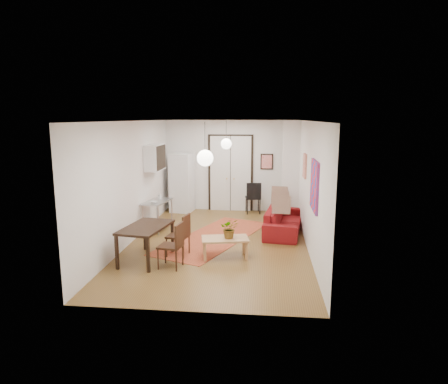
# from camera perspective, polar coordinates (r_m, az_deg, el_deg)

# --- Properties ---
(floor) EXTENTS (7.00, 7.00, 0.00)m
(floor) POSITION_cam_1_polar(r_m,az_deg,el_deg) (9.72, -0.84, -7.25)
(floor) COLOR brown
(floor) RESTS_ON ground
(ceiling) EXTENTS (4.20, 7.00, 0.02)m
(ceiling) POSITION_cam_1_polar(r_m,az_deg,el_deg) (9.25, -0.89, 10.12)
(ceiling) COLOR white
(ceiling) RESTS_ON wall_back
(wall_back) EXTENTS (4.20, 0.02, 2.90)m
(wall_back) POSITION_cam_1_polar(r_m,az_deg,el_deg) (12.82, 0.96, 3.76)
(wall_back) COLOR silver
(wall_back) RESTS_ON floor
(wall_front) EXTENTS (4.20, 0.02, 2.90)m
(wall_front) POSITION_cam_1_polar(r_m,az_deg,el_deg) (5.98, -4.77, -4.25)
(wall_front) COLOR silver
(wall_front) RESTS_ON floor
(wall_left) EXTENTS (0.02, 7.00, 2.90)m
(wall_left) POSITION_cam_1_polar(r_m,az_deg,el_deg) (9.84, -13.11, 1.39)
(wall_left) COLOR silver
(wall_left) RESTS_ON floor
(wall_right) EXTENTS (0.02, 7.00, 2.90)m
(wall_right) POSITION_cam_1_polar(r_m,az_deg,el_deg) (9.37, 12.01, 0.98)
(wall_right) COLOR silver
(wall_right) RESTS_ON floor
(double_doors) EXTENTS (1.44, 0.06, 2.50)m
(double_doors) POSITION_cam_1_polar(r_m,az_deg,el_deg) (12.81, 0.94, 2.63)
(double_doors) COLOR silver
(double_doors) RESTS_ON wall_back
(stub_partition) EXTENTS (0.50, 0.10, 2.90)m
(stub_partition) POSITION_cam_1_polar(r_m,az_deg,el_deg) (11.86, 9.52, 3.06)
(stub_partition) COLOR silver
(stub_partition) RESTS_ON floor
(wall_cabinet) EXTENTS (0.35, 1.00, 0.70)m
(wall_cabinet) POSITION_cam_1_polar(r_m,az_deg,el_deg) (11.15, -9.84, 4.90)
(wall_cabinet) COLOR white
(wall_cabinet) RESTS_ON wall_left
(painting_popart) EXTENTS (0.05, 1.00, 1.00)m
(painting_popart) POSITION_cam_1_polar(r_m,az_deg,el_deg) (8.11, 12.80, 0.90)
(painting_popart) COLOR red
(painting_popart) RESTS_ON wall_right
(painting_abstract) EXTENTS (0.05, 0.50, 0.60)m
(painting_abstract) POSITION_cam_1_polar(r_m,az_deg,el_deg) (10.10, 11.47, 3.70)
(painting_abstract) COLOR beige
(painting_abstract) RESTS_ON wall_right
(poster_back) EXTENTS (0.40, 0.03, 0.50)m
(poster_back) POSITION_cam_1_polar(r_m,az_deg,el_deg) (12.73, 6.13, 4.33)
(poster_back) COLOR red
(poster_back) RESTS_ON wall_back
(print_left) EXTENTS (0.03, 0.44, 0.54)m
(print_left) POSITION_cam_1_polar(r_m,az_deg,el_deg) (11.66, -9.90, 5.39)
(print_left) COLOR olive
(print_left) RESTS_ON wall_left
(pendant_back) EXTENTS (0.30, 0.30, 0.80)m
(pendant_back) POSITION_cam_1_polar(r_m,az_deg,el_deg) (11.26, 0.32, 6.90)
(pendant_back) COLOR white
(pendant_back) RESTS_ON ceiling
(pendant_front) EXTENTS (0.30, 0.30, 0.80)m
(pendant_front) POSITION_cam_1_polar(r_m,az_deg,el_deg) (7.30, -2.71, 4.87)
(pendant_front) COLOR white
(pendant_front) RESTS_ON ceiling
(kilim_rug) EXTENTS (2.76, 4.08, 0.01)m
(kilim_rug) POSITION_cam_1_polar(r_m,az_deg,el_deg) (10.13, -1.36, -6.47)
(kilim_rug) COLOR #B9562E
(kilim_rug) RESTS_ON floor
(sofa) EXTENTS (2.27, 1.15, 0.64)m
(sofa) POSITION_cam_1_polar(r_m,az_deg,el_deg) (10.61, 8.53, -4.03)
(sofa) COLOR maroon
(sofa) RESTS_ON floor
(coffee_table) EXTENTS (1.07, 0.73, 0.44)m
(coffee_table) POSITION_cam_1_polar(r_m,az_deg,el_deg) (8.62, 0.14, -6.94)
(coffee_table) COLOR tan
(coffee_table) RESTS_ON floor
(potted_plant) EXTENTS (0.40, 0.44, 0.43)m
(potted_plant) POSITION_cam_1_polar(r_m,az_deg,el_deg) (8.53, 0.81, -5.22)
(potted_plant) COLOR #306C35
(potted_plant) RESTS_ON coffee_table
(kitchen_counter) EXTENTS (0.66, 1.10, 0.79)m
(kitchen_counter) POSITION_cam_1_polar(r_m,az_deg,el_deg) (10.84, -9.48, -2.80)
(kitchen_counter) COLOR #ABADB0
(kitchen_counter) RESTS_ON floor
(bowl) EXTENTS (0.22, 0.22, 0.05)m
(bowl) POSITION_cam_1_polar(r_m,az_deg,el_deg) (10.48, -9.96, -1.46)
(bowl) COLOR white
(bowl) RESTS_ON kitchen_counter
(soap_bottle) EXTENTS (0.09, 0.09, 0.16)m
(soap_bottle) POSITION_cam_1_polar(r_m,az_deg,el_deg) (10.99, -9.20, -0.56)
(soap_bottle) COLOR teal
(soap_bottle) RESTS_ON kitchen_counter
(fridge) EXTENTS (0.74, 0.74, 1.86)m
(fridge) POSITION_cam_1_polar(r_m,az_deg,el_deg) (12.77, -6.05, 1.32)
(fridge) COLOR white
(fridge) RESTS_ON floor
(dining_table) EXTENTS (0.97, 1.45, 0.75)m
(dining_table) POSITION_cam_1_polar(r_m,az_deg,el_deg) (8.54, -11.10, -5.33)
(dining_table) COLOR black
(dining_table) RESTS_ON floor
(dining_chair_near) EXTENTS (0.50, 0.66, 0.93)m
(dining_chair_near) POSITION_cam_1_polar(r_m,az_deg,el_deg) (8.84, -6.50, -5.52)
(dining_chair_near) COLOR #372111
(dining_chair_near) RESTS_ON floor
(dining_chair_far) EXTENTS (0.50, 0.66, 0.93)m
(dining_chair_far) POSITION_cam_1_polar(r_m,az_deg,el_deg) (8.19, -7.54, -6.87)
(dining_chair_far) COLOR #372111
(dining_chair_far) RESTS_ON floor
(black_side_chair) EXTENTS (0.52, 0.52, 1.00)m
(black_side_chair) POSITION_cam_1_polar(r_m,az_deg,el_deg) (12.66, 4.19, -0.32)
(black_side_chair) COLOR black
(black_side_chair) RESTS_ON floor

